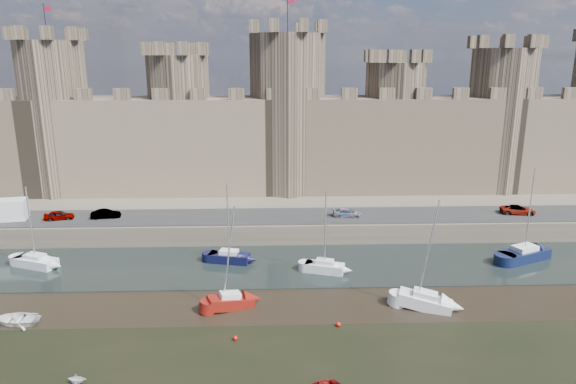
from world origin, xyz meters
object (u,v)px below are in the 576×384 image
sailboat_0 (35,261)px  sailboat_2 (325,266)px  sailboat_3 (524,254)px  van (0,211)px  car_3 (518,210)px  car_1 (106,214)px  sailboat_4 (230,301)px  sailboat_5 (425,301)px  sailboat_1 (229,256)px  car_2 (347,213)px  car_0 (59,215)px

sailboat_0 → sailboat_2: 31.57m
sailboat_3 → van: bearing=148.0°
car_3 → sailboat_3: sailboat_3 is taller
car_1 → sailboat_4: 26.15m
car_1 → sailboat_4: size_ratio=0.37×
sailboat_5 → sailboat_3: bearing=56.5°
sailboat_3 → sailboat_1: bearing=155.4°
car_2 → sailboat_5: bearing=-161.3°
sailboat_3 → car_1: bearing=145.5°
sailboat_4 → sailboat_2: bearing=18.8°
car_1 → van: 12.80m
sailboat_1 → car_2: bearing=43.0°
car_0 → car_3: car_0 is taller
sailboat_4 → sailboat_0: bearing=135.1°
car_1 → sailboat_3: bearing=-110.0°
car_2 → sailboat_5: (4.27, -19.81, -2.30)m
car_1 → sailboat_4: (17.09, -19.66, -2.37)m
car_2 → sailboat_3: size_ratio=0.35×
car_2 → car_3: 22.28m
sailboat_4 → sailboat_5: sailboat_5 is taller
car_2 → sailboat_4: sailboat_4 is taller
sailboat_0 → sailboat_4: size_ratio=0.92×
car_0 → sailboat_2: bearing=-121.5°
sailboat_0 → sailboat_1: 21.09m
car_0 → sailboat_0: bearing=172.9°
car_2 → sailboat_5: sailboat_5 is taller
car_0 → van: (-7.12, -0.04, 0.72)m
car_2 → sailboat_0: size_ratio=0.42×
car_1 → van: size_ratio=0.59×
car_2 → sailboat_2: bearing=167.1°
van → sailboat_2: sailboat_2 is taller
sailboat_1 → sailboat_2: (10.38, -3.12, 0.00)m
sailboat_2 → car_0: bearing=177.7°
car_2 → sailboat_3: bearing=-108.9°
car_1 → sailboat_0: (-4.94, -9.46, -2.36)m
sailboat_0 → sailboat_2: size_ratio=1.01×
car_3 → sailboat_1: sailboat_1 is taller
car_0 → car_1: car_0 is taller
sailboat_5 → car_2: bearing=121.9°
car_2 → van: van is taller
sailboat_5 → sailboat_4: bearing=-162.2°
car_0 → sailboat_5: 45.21m
car_1 → sailboat_0: size_ratio=0.40×
car_3 → car_1: bearing=98.6°
sailboat_2 → sailboat_4: 12.12m
car_2 → sailboat_1: size_ratio=0.42×
van → sailboat_2: bearing=-26.1°
car_2 → van: bearing=96.5°
sailboat_2 → sailboat_4: sailboat_4 is taller
sailboat_0 → sailboat_4: sailboat_4 is taller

